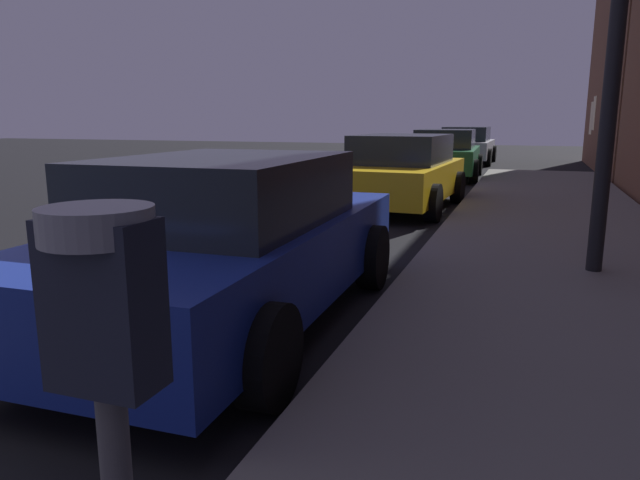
{
  "coord_description": "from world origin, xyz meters",
  "views": [
    {
      "loc": [
        5.18,
        -1.6,
        1.73
      ],
      "look_at": [
        4.21,
        1.14,
        1.12
      ],
      "focal_mm": 32.8,
      "sensor_mm": 36.0,
      "label": 1
    }
  ],
  "objects_px": {
    "car_silver": "(467,145)",
    "car_yellow_cab": "(401,172)",
    "parking_meter": "(111,402)",
    "car_green": "(445,154)",
    "car_blue": "(231,242)"
  },
  "relations": [
    {
      "from": "parking_meter",
      "to": "car_yellow_cab",
      "type": "distance_m",
      "value": 10.6
    },
    {
      "from": "car_green",
      "to": "car_silver",
      "type": "xyz_separation_m",
      "value": [
        -0.0,
        6.23,
        0.01
      ]
    },
    {
      "from": "car_blue",
      "to": "car_yellow_cab",
      "type": "height_order",
      "value": "same"
    },
    {
      "from": "parking_meter",
      "to": "car_green",
      "type": "relative_size",
      "value": 0.35
    },
    {
      "from": "car_green",
      "to": "car_yellow_cab",
      "type": "bearing_deg",
      "value": -90.0
    },
    {
      "from": "parking_meter",
      "to": "car_blue",
      "type": "relative_size",
      "value": 0.33
    },
    {
      "from": "car_yellow_cab",
      "to": "car_green",
      "type": "distance_m",
      "value": 6.38
    },
    {
      "from": "parking_meter",
      "to": "car_silver",
      "type": "xyz_separation_m",
      "value": [
        -1.66,
        23.08,
        -0.52
      ]
    },
    {
      "from": "car_yellow_cab",
      "to": "car_silver",
      "type": "bearing_deg",
      "value": 90.01
    },
    {
      "from": "car_yellow_cab",
      "to": "car_green",
      "type": "bearing_deg",
      "value": 90.0
    },
    {
      "from": "car_silver",
      "to": "car_yellow_cab",
      "type": "bearing_deg",
      "value": -89.99
    },
    {
      "from": "car_green",
      "to": "car_blue",
      "type": "bearing_deg",
      "value": -90.0
    },
    {
      "from": "car_green",
      "to": "car_silver",
      "type": "height_order",
      "value": "same"
    },
    {
      "from": "parking_meter",
      "to": "car_silver",
      "type": "distance_m",
      "value": 23.14
    },
    {
      "from": "parking_meter",
      "to": "car_yellow_cab",
      "type": "xyz_separation_m",
      "value": [
        -1.66,
        10.46,
        -0.52
      ]
    }
  ]
}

